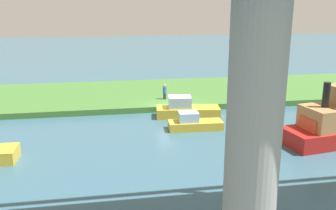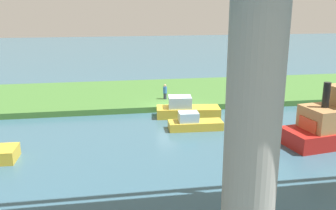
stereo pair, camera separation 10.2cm
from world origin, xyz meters
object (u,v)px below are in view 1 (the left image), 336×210
Objects in this scene: bridge_pylon at (255,113)px; person_on_bank at (165,92)px; mooring_post at (245,95)px; pontoon_yellow at (194,123)px; motorboat_red at (186,109)px.

person_on_bank is (-0.04, -20.74, -3.93)m from bridge_pylon.
mooring_post is at bearing 164.77° from person_on_bank.
pontoon_yellow is at bearing 42.38° from mooring_post.
motorboat_red is (5.94, 2.29, -0.39)m from mooring_post.
mooring_post is 6.38m from motorboat_red.
bridge_pylon is at bearing 89.88° from person_on_bank.
mooring_post reaches higher than pontoon_yellow.
person_on_bank is at bearing -75.54° from motorboat_red.
bridge_pylon is 7.38× the size of person_on_bank.
mooring_post is at bearing -110.58° from bridge_pylon.
bridge_pylon is 21.11m from person_on_bank.
motorboat_red is at bearing 21.09° from mooring_post.
bridge_pylon is at bearing 69.42° from mooring_post.
person_on_bank is 1.38× the size of mooring_post.
bridge_pylon is 10.16× the size of mooring_post.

